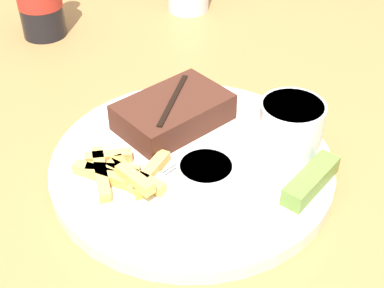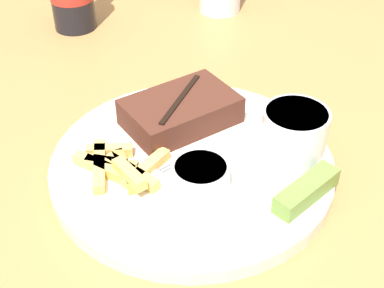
{
  "view_description": "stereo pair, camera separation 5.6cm",
  "coord_description": "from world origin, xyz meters",
  "px_view_note": "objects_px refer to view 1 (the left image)",
  "views": [
    {
      "loc": [
        -0.14,
        -0.42,
        1.16
      ],
      "look_at": [
        0.0,
        0.0,
        0.81
      ],
      "focal_mm": 50.0,
      "sensor_mm": 36.0,
      "label": 1
    },
    {
      "loc": [
        -0.09,
        -0.43,
        1.16
      ],
      "look_at": [
        0.0,
        0.0,
        0.81
      ],
      "focal_mm": 50.0,
      "sensor_mm": 36.0,
      "label": 2
    }
  ],
  "objects_px": {
    "fork_utensil": "(135,194)",
    "steak_portion": "(173,112)",
    "coleslaw_cup": "(291,124)",
    "pickle_spear": "(311,180)",
    "dipping_sauce_cup": "(210,173)",
    "dinner_plate": "(192,165)"
  },
  "relations": [
    {
      "from": "dipping_sauce_cup",
      "to": "dinner_plate",
      "type": "bearing_deg",
      "value": 96.08
    },
    {
      "from": "dinner_plate",
      "to": "coleslaw_cup",
      "type": "distance_m",
      "value": 0.12
    },
    {
      "from": "coleslaw_cup",
      "to": "fork_utensil",
      "type": "relative_size",
      "value": 0.56
    },
    {
      "from": "dinner_plate",
      "to": "pickle_spear",
      "type": "relative_size",
      "value": 3.82
    },
    {
      "from": "coleslaw_cup",
      "to": "pickle_spear",
      "type": "height_order",
      "value": "coleslaw_cup"
    },
    {
      "from": "steak_portion",
      "to": "coleslaw_cup",
      "type": "xyz_separation_m",
      "value": [
        0.11,
        -0.08,
        0.02
      ]
    },
    {
      "from": "steak_portion",
      "to": "fork_utensil",
      "type": "height_order",
      "value": "steak_portion"
    },
    {
      "from": "coleslaw_cup",
      "to": "fork_utensil",
      "type": "distance_m",
      "value": 0.18
    },
    {
      "from": "steak_portion",
      "to": "dipping_sauce_cup",
      "type": "xyz_separation_m",
      "value": [
        0.01,
        -0.11,
        -0.0
      ]
    },
    {
      "from": "dinner_plate",
      "to": "coleslaw_cup",
      "type": "xyz_separation_m",
      "value": [
        0.11,
        -0.02,
        0.04
      ]
    },
    {
      "from": "pickle_spear",
      "to": "fork_utensil",
      "type": "bearing_deg",
      "value": 164.93
    },
    {
      "from": "coleslaw_cup",
      "to": "pickle_spear",
      "type": "xyz_separation_m",
      "value": [
        -0.01,
        -0.07,
        -0.02
      ]
    },
    {
      "from": "fork_utensil",
      "to": "coleslaw_cup",
      "type": "bearing_deg",
      "value": -19.96
    },
    {
      "from": "dipping_sauce_cup",
      "to": "coleslaw_cup",
      "type": "bearing_deg",
      "value": 15.28
    },
    {
      "from": "coleslaw_cup",
      "to": "dipping_sauce_cup",
      "type": "bearing_deg",
      "value": -164.72
    },
    {
      "from": "steak_portion",
      "to": "dinner_plate",
      "type": "bearing_deg",
      "value": -89.32
    },
    {
      "from": "dinner_plate",
      "to": "steak_portion",
      "type": "bearing_deg",
      "value": 90.68
    },
    {
      "from": "coleslaw_cup",
      "to": "steak_portion",
      "type": "bearing_deg",
      "value": 142.26
    },
    {
      "from": "steak_portion",
      "to": "pickle_spear",
      "type": "bearing_deg",
      "value": -56.49
    },
    {
      "from": "dipping_sauce_cup",
      "to": "pickle_spear",
      "type": "distance_m",
      "value": 0.1
    },
    {
      "from": "fork_utensil",
      "to": "steak_portion",
      "type": "bearing_deg",
      "value": 28.92
    },
    {
      "from": "dipping_sauce_cup",
      "to": "fork_utensil",
      "type": "bearing_deg",
      "value": 174.44
    }
  ]
}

